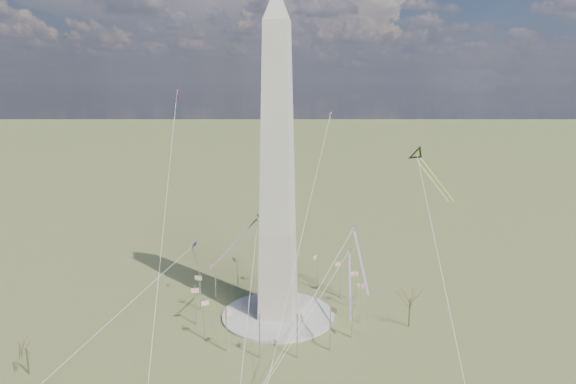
# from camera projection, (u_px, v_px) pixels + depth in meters

# --- Properties ---
(ground) EXTENTS (2000.00, 2000.00, 0.00)m
(ground) POSITION_uv_depth(u_px,v_px,m) (278.00, 316.00, 164.82)
(ground) COLOR brown
(ground) RESTS_ON ground
(plaza) EXTENTS (36.00, 36.00, 0.80)m
(plaza) POSITION_uv_depth(u_px,v_px,m) (278.00, 315.00, 164.74)
(plaza) COLOR #B8B4A8
(plaza) RESTS_ON ground
(washington_monument) EXTENTS (15.56, 15.56, 100.00)m
(washington_monument) POSITION_uv_depth(u_px,v_px,m) (277.00, 169.00, 154.61)
(washington_monument) COLOR #B4A797
(washington_monument) RESTS_ON plaza
(flagpole_ring) EXTENTS (54.40, 54.40, 13.00)m
(flagpole_ring) POSITION_uv_depth(u_px,v_px,m) (278.00, 295.00, 163.27)
(flagpole_ring) COLOR silver
(flagpole_ring) RESTS_ON ground
(tree_near) EXTENTS (7.81, 7.81, 13.68)m
(tree_near) POSITION_uv_depth(u_px,v_px,m) (410.00, 297.00, 155.75)
(tree_near) COLOR #473D2B
(tree_near) RESTS_ON ground
(tree_far) EXTENTS (6.03, 6.03, 10.54)m
(tree_far) POSITION_uv_depth(u_px,v_px,m) (26.00, 347.00, 130.87)
(tree_far) COLOR #473D2B
(tree_far) RESTS_ON ground
(kite_delta_black) EXTENTS (13.62, 16.33, 14.35)m
(kite_delta_black) POSITION_uv_depth(u_px,v_px,m) (419.00, 157.00, 154.88)
(kite_delta_black) COLOR black
(kite_delta_black) RESTS_ON ground
(kite_diamond_purple) EXTENTS (2.23, 3.11, 9.45)m
(kite_diamond_purple) POSITION_uv_depth(u_px,v_px,m) (194.00, 248.00, 173.30)
(kite_diamond_purple) COLOR navy
(kite_diamond_purple) RESTS_ON ground
(kite_streamer_left) EXTENTS (6.21, 19.26, 13.48)m
(kite_streamer_left) POSITION_uv_depth(u_px,v_px,m) (359.00, 251.00, 142.41)
(kite_streamer_left) COLOR #EA4D25
(kite_streamer_left) RESTS_ON ground
(kite_streamer_mid) EXTENTS (12.20, 16.80, 13.49)m
(kite_streamer_mid) POSITION_uv_depth(u_px,v_px,m) (242.00, 235.00, 157.30)
(kite_streamer_mid) COLOR #EA4D25
(kite_streamer_mid) RESTS_ON ground
(kite_streamer_right) EXTENTS (3.27, 22.17, 15.22)m
(kite_streamer_right) POSITION_uv_depth(u_px,v_px,m) (350.00, 274.00, 160.04)
(kite_streamer_right) COLOR #EA4D25
(kite_streamer_right) RESTS_ON ground
(kite_small_red) EXTENTS (1.14, 1.93, 4.57)m
(kite_small_red) POSITION_uv_depth(u_px,v_px,m) (177.00, 91.00, 187.68)
(kite_small_red) COLOR red
(kite_small_red) RESTS_ON ground
(kite_small_white) EXTENTS (1.28, 1.90, 4.05)m
(kite_small_white) POSITION_uv_depth(u_px,v_px,m) (331.00, 115.00, 196.43)
(kite_small_white) COLOR white
(kite_small_white) RESTS_ON ground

